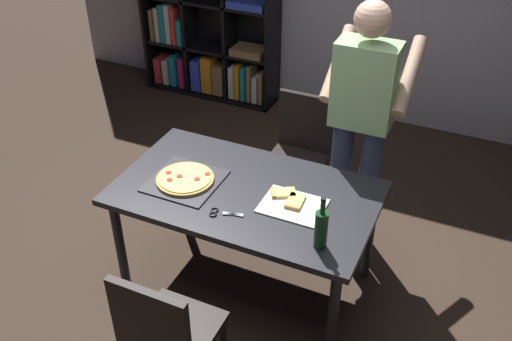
# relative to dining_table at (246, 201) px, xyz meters

# --- Properties ---
(ground_plane) EXTENTS (12.00, 12.00, 0.00)m
(ground_plane) POSITION_rel_dining_table_xyz_m (0.00, 0.00, -0.67)
(ground_plane) COLOR #38281E
(dining_table) EXTENTS (1.55, 0.91, 0.75)m
(dining_table) POSITION_rel_dining_table_xyz_m (0.00, 0.00, 0.00)
(dining_table) COLOR #232328
(dining_table) RESTS_ON ground_plane
(chair_near_camera) EXTENTS (0.42, 0.42, 0.90)m
(chair_near_camera) POSITION_rel_dining_table_xyz_m (-0.00, -0.94, -0.16)
(chair_near_camera) COLOR black
(chair_near_camera) RESTS_ON ground_plane
(chair_far_side) EXTENTS (0.42, 0.42, 0.90)m
(chair_far_side) POSITION_rel_dining_table_xyz_m (0.00, 0.94, -0.16)
(chair_far_side) COLOR black
(chair_far_side) RESTS_ON ground_plane
(bookshelf) EXTENTS (1.40, 0.35, 1.95)m
(bookshelf) POSITION_rel_dining_table_xyz_m (-1.52, 2.38, 0.20)
(bookshelf) COLOR black
(bookshelf) RESTS_ON ground_plane
(person_serving_pizza) EXTENTS (0.55, 0.54, 1.75)m
(person_serving_pizza) POSITION_rel_dining_table_xyz_m (0.48, 0.72, 0.33)
(person_serving_pizza) COLOR #38476B
(person_serving_pizza) RESTS_ON ground_plane
(pepperoni_pizza_on_tray) EXTENTS (0.41, 0.41, 0.04)m
(pepperoni_pizza_on_tray) POSITION_rel_dining_table_xyz_m (-0.37, -0.07, 0.09)
(pepperoni_pizza_on_tray) COLOR #2D2D33
(pepperoni_pizza_on_tray) RESTS_ON dining_table
(pizza_slices_on_towel) EXTENTS (0.36, 0.29, 0.03)m
(pizza_slices_on_towel) POSITION_rel_dining_table_xyz_m (0.30, -0.01, 0.09)
(pizza_slices_on_towel) COLOR white
(pizza_slices_on_towel) RESTS_ON dining_table
(wine_bottle) EXTENTS (0.07, 0.07, 0.32)m
(wine_bottle) POSITION_rel_dining_table_xyz_m (0.56, -0.28, 0.20)
(wine_bottle) COLOR #194723
(wine_bottle) RESTS_ON dining_table
(kitchen_scissors) EXTENTS (0.20, 0.10, 0.01)m
(kitchen_scissors) POSITION_rel_dining_table_xyz_m (-0.03, -0.26, 0.08)
(kitchen_scissors) COLOR silver
(kitchen_scissors) RESTS_ON dining_table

